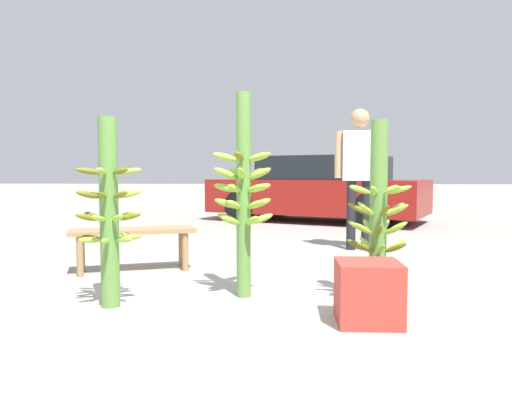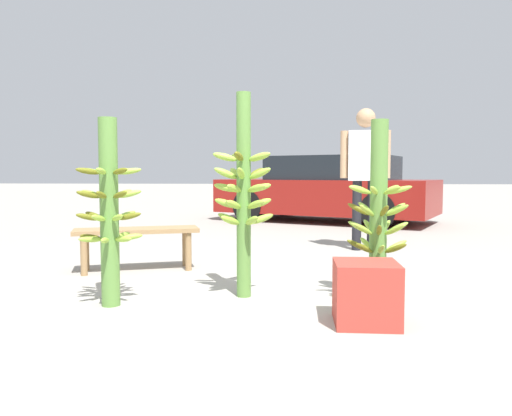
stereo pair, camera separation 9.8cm
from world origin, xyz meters
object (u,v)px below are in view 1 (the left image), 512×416
Objects in this scene: banana_stalk_left at (109,211)px; produce_crate at (368,292)px; vendor_person at (359,165)px; market_bench at (133,236)px; banana_stalk_right at (378,214)px; parked_car at (319,190)px; banana_stalk_center at (244,193)px.

produce_crate is at bearing -9.62° from banana_stalk_left.
market_bench is at bearing 37.76° from vendor_person.
banana_stalk_left is 1.88m from banana_stalk_right.
parked_car is at bearing 48.00° from market_bench.
vendor_person is 3.12m from produce_crate.
parked_car is at bearing 73.21° from banana_stalk_left.
banana_stalk_left is at bearing -159.74° from banana_stalk_center.
vendor_person is 1.41× the size of market_bench.
produce_crate is (-0.18, -6.58, -0.42)m from parked_car.
banana_stalk_center is at bearing 68.71° from vendor_person.
banana_stalk_center reaches higher than banana_stalk_right.
market_bench is 5.48m from parked_car.
banana_stalk_center is 1.19m from produce_crate.
parked_car is at bearing 89.69° from banana_stalk_right.
market_bench is at bearing 140.68° from banana_stalk_center.
produce_crate is at bearing -37.32° from banana_stalk_center.
banana_stalk_right is at bearing -155.85° from parked_car.
produce_crate is (-0.39, -2.98, -0.83)m from vendor_person.
banana_stalk_right is 2.35m from market_bench.
banana_stalk_left is 1.81m from produce_crate.
banana_stalk_left reaches higher than produce_crate.
banana_stalk_right reaches higher than parked_car.
parked_car is (-0.21, 3.60, -0.41)m from vendor_person.
vendor_person is at bearing 62.89° from banana_stalk_center.
vendor_person reaches higher than banana_stalk_center.
vendor_person is at bearing -152.18° from parked_car.
vendor_person is at bearing 82.54° from produce_crate.
banana_stalk_center is at bearing -58.61° from market_bench.
market_bench is 3.13× the size of produce_crate.
market_bench is 2.47m from produce_crate.
banana_stalk_right is (1.87, 0.20, -0.03)m from banana_stalk_left.
market_bench is at bearing 99.74° from banana_stalk_left.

